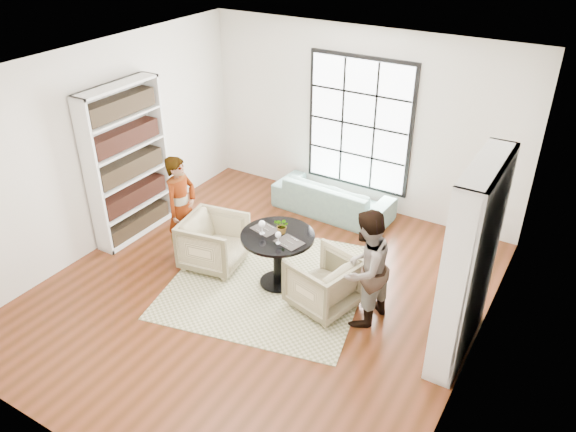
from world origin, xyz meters
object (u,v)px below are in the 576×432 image
Objects in this scene: armchair_right at (324,282)px; armchair_left at (214,242)px; flower_centerpiece at (282,226)px; wine_glass_right at (278,235)px; sofa at (333,197)px; wine_glass_left at (262,224)px; pedestal_table at (278,249)px; person_right at (365,269)px; person_left at (182,208)px.

armchair_left is at bearing -75.92° from armchair_right.
wine_glass_right is at bearing -70.87° from flower_centerpiece.
sofa is 8.80× the size of flower_centerpiece.
sofa is 2.34m from wine_glass_left.
wine_glass_right is at bearing 101.87° from sofa.
armchair_right is 0.92m from flower_centerpiece.
pedestal_table is at bearing 22.15° from wine_glass_left.
wine_glass_right is 0.26m from flower_centerpiece.
sofa is 2.49× the size of armchair_right.
armchair_right is (1.78, -0.03, -0.02)m from armchair_left.
armchair_right is 4.63× the size of wine_glass_right.
armchair_right is at bearing 6.19° from wine_glass_right.
sofa is 2.49m from armchair_right.
pedestal_table is 0.50× the size of sofa.
sofa is 1.28× the size of person_right.
wine_glass_right reaches higher than armchair_left.
person_left reaches higher than armchair_right.
wine_glass_left is (0.07, -2.25, 0.64)m from sofa.
wine_glass_left is at bearing -81.75° from person_right.
wine_glass_right is (1.69, -0.10, 0.12)m from person_left.
wine_glass_left is at bearing -146.46° from flower_centerpiece.
sofa is 11.55× the size of wine_glass_right.
pedestal_table is 0.63× the size of person_left.
armchair_left is at bearing -172.14° from flower_centerpiece.
person_left is 1.70m from wine_glass_right.
armchair_right is 0.51× the size of person_left.
armchair_left is at bearing -175.78° from pedestal_table.
armchair_left reaches higher than sofa.
flower_centerpiece is (0.03, 0.07, 0.33)m from pedestal_table.
pedestal_table is at bearing -95.71° from armchair_left.
pedestal_table reaches higher than sofa.
pedestal_table is 0.79m from armchair_right.
wine_glass_right is 0.76× the size of flower_centerpiece.
person_right is (1.30, -0.10, 0.21)m from pedestal_table.
wine_glass_left is (1.38, -0.00, 0.14)m from person_left.
person_left reaches higher than person_right.
person_right is at bearing 104.94° from armchair_right.
armchair_left is at bearing -91.80° from person_left.
person_left is at bearing 179.90° from wine_glass_left.
armchair_left is at bearing 175.20° from wine_glass_right.
armchair_left is 2.36m from person_right.
flower_centerpiece is (1.06, 0.15, 0.52)m from armchair_left.
wine_glass_right is at bearing -68.87° from armchair_right.
armchair_left is 4.20× the size of wine_glass_left.
wine_glass_left is at bearing -76.53° from armchair_right.
person_right is at bearing 3.33° from wine_glass_right.
pedestal_table is at bearing 99.57° from sofa.
person_left reaches higher than sofa.
pedestal_table is 1.59m from person_left.
wine_glass_left reaches higher than armchair_left.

